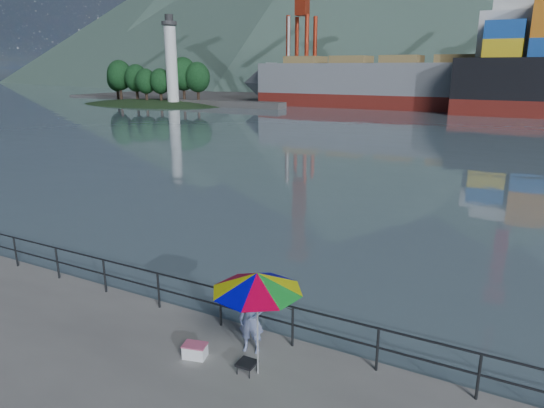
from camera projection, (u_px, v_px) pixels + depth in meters
The scene contains 9 objects.
harbor_water at pixel (504, 94), 121.53m from camera, with size 500.00×280.00×0.00m, color slate.
guardrail at pixel (188, 298), 12.54m from camera, with size 22.00×0.06×1.03m.
lighthouse_islet at pixel (151, 102), 88.75m from camera, with size 48.00×26.40×19.20m.
fisherman at pixel (251, 319), 10.91m from camera, with size 0.59×0.38×1.61m, color #284092.
beach_umbrella at pixel (257, 282), 9.72m from camera, with size 2.24×2.24×2.32m.
folding_stool at pixel (247, 367), 10.29m from camera, with size 0.39×0.39×0.25m.
cooler_bag at pixel (195, 351), 10.84m from camera, with size 0.50×0.34×0.29m, color white.
fishing_rod at pixel (269, 333), 11.86m from camera, with size 0.02×0.02×2.15m, color black.
bulk_carrier at pixel (414, 81), 78.03m from camera, with size 49.07×8.49×14.50m.
Camera 1 is at (7.30, -7.33, 6.26)m, focal length 32.00 mm.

